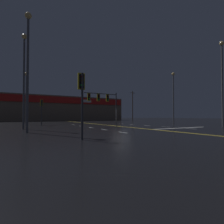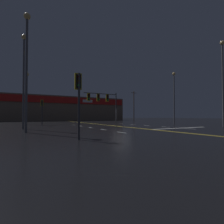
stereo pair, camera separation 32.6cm
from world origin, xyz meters
The scene contains 12 objects.
ground_plane centered at (0.00, 0.00, 0.00)m, with size 200.00×200.00×0.00m, color black.
road_markings centered at (0.77, -1.02, 0.00)m, with size 13.15×60.00×0.01m.
traffic_signal_median centered at (-2.15, 1.46, 3.63)m, with size 4.87×0.36×4.68m.
traffic_signal_corner_northwest centered at (-8.91, 8.95, 2.90)m, with size 0.42×0.36×3.95m.
traffic_signal_corner_southwest centered at (-9.04, -9.90, 2.91)m, with size 0.42×0.36×3.96m.
streetlight_near_left centered at (12.83, 2.58, 6.02)m, with size 0.56×0.56×9.42m.
streetlight_near_right centered at (-10.95, 11.45, 5.49)m, with size 0.56×0.56×8.47m.
streetlight_median_approach centered at (-11.60, -3.58, 6.43)m, with size 0.56×0.56×10.19m.
streetlight_far_left centered at (11.53, -6.76, 7.09)m, with size 0.56×0.56×11.39m.
streetlight_far_right centered at (-11.70, 1.00, 6.46)m, with size 0.56×0.56×10.22m.
building_backdrop centered at (0.00, 37.07, 3.75)m, with size 40.36×10.23×7.47m.
utility_pole_row centered at (-2.25, 29.81, 5.94)m, with size 48.61×0.26×12.56m.
Camera 2 is at (-12.20, -19.93, 1.38)m, focal length 28.00 mm.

